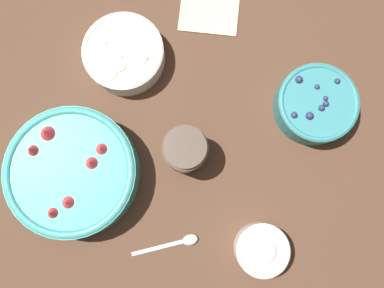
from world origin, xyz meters
name	(u,v)px	position (x,y,z in m)	size (l,w,h in m)	color
ground_plane	(194,130)	(0.00, 0.00, 0.00)	(4.00, 4.00, 0.00)	#4C3323
bowl_strawberries	(73,172)	(0.18, 0.19, 0.04)	(0.26, 0.26, 0.09)	teal
bowl_blueberries	(316,104)	(-0.21, -0.15, 0.03)	(0.16, 0.16, 0.06)	teal
bowl_bananas	(124,54)	(0.20, -0.08, 0.03)	(0.17, 0.17, 0.05)	white
bowl_cream	(262,250)	(-0.23, 0.16, 0.03)	(0.10, 0.10, 0.06)	white
jar_chocolate	(186,150)	(-0.01, 0.05, 0.04)	(0.09, 0.09, 0.09)	#4C3D33
napkin	(209,14)	(0.08, -0.25, 0.00)	(0.15, 0.13, 0.01)	beige
spoon	(178,243)	(-0.07, 0.22, 0.00)	(0.12, 0.10, 0.01)	#B2B2B7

